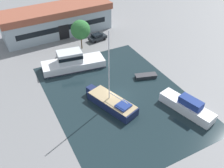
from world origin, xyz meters
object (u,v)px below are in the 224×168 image
(small_dinghy, at_px, (146,76))
(cabin_boat, at_px, (187,106))
(quay_tree_near_building, at_px, (81,30))
(motor_cruiser, at_px, (72,62))
(sailboat_moored, at_px, (111,102))
(warehouse_building, at_px, (57,20))
(parked_car, at_px, (97,37))

(small_dinghy, xyz_separation_m, cabin_boat, (0.45, -10.38, 0.65))
(small_dinghy, height_order, cabin_boat, cabin_boat)
(quay_tree_near_building, xyz_separation_m, motor_cruiser, (-4.51, -6.57, -3.01))
(sailboat_moored, bearing_deg, warehouse_building, 69.38)
(warehouse_building, bearing_deg, small_dinghy, -74.99)
(sailboat_moored, relative_size, motor_cruiser, 1.03)
(warehouse_building, xyz_separation_m, motor_cruiser, (-2.48, -16.44, -1.91))
(sailboat_moored, distance_m, cabin_boat, 11.53)
(parked_car, bearing_deg, quay_tree_near_building, -75.63)
(quay_tree_near_building, relative_size, sailboat_moored, 0.50)
(cabin_boat, bearing_deg, motor_cruiser, 105.41)
(warehouse_building, relative_size, motor_cruiser, 2.13)
(parked_car, height_order, cabin_boat, cabin_boat)
(motor_cruiser, relative_size, cabin_boat, 1.35)
(quay_tree_near_building, height_order, cabin_boat, quay_tree_near_building)
(small_dinghy, bearing_deg, cabin_boat, -160.54)
(quay_tree_near_building, height_order, motor_cruiser, quay_tree_near_building)
(sailboat_moored, height_order, cabin_boat, sailboat_moored)
(warehouse_building, bearing_deg, sailboat_moored, -94.59)
(cabin_boat, bearing_deg, warehouse_building, 89.29)
(sailboat_moored, height_order, small_dinghy, sailboat_moored)
(warehouse_building, bearing_deg, motor_cruiser, -101.22)
(motor_cruiser, xyz_separation_m, cabin_boat, (11.07, -19.53, -0.32))
(sailboat_moored, distance_m, small_dinghy, 9.99)
(sailboat_moored, bearing_deg, small_dinghy, 4.92)
(warehouse_building, relative_size, parked_car, 6.03)
(quay_tree_near_building, bearing_deg, warehouse_building, 101.61)
(parked_car, distance_m, motor_cruiser, 12.48)
(warehouse_building, xyz_separation_m, quay_tree_near_building, (2.03, -9.87, 1.11))
(warehouse_building, height_order, quay_tree_near_building, same)
(cabin_boat, bearing_deg, quay_tree_near_building, 89.98)
(warehouse_building, height_order, motor_cruiser, warehouse_building)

